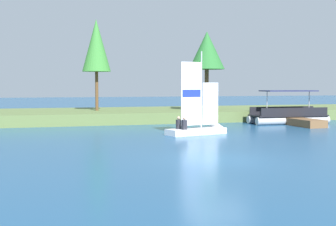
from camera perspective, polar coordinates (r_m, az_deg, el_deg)
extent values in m
plane|color=navy|center=(18.72, 6.47, -5.81)|extent=(200.00, 200.00, 0.00)
cube|color=#5B703D|center=(39.80, -5.75, -0.24)|extent=(80.00, 10.31, 0.88)
cylinder|color=brown|center=(38.90, -8.89, 2.72)|extent=(0.26, 0.26, 3.29)
cone|color=#387F33|center=(39.04, -8.95, 8.35)|extent=(2.38, 2.38, 4.37)
cylinder|color=brown|center=(38.27, 4.85, 2.88)|extent=(0.34, 0.34, 3.47)
cone|color=#286B2D|center=(38.38, 4.88, 7.81)|extent=(2.99, 2.99, 3.13)
cube|color=brown|center=(36.45, 15.34, -0.96)|extent=(1.44, 6.82, 0.54)
cube|color=white|center=(28.18, 3.54, -2.30)|extent=(4.01, 2.22, 0.36)
cone|color=white|center=(29.31, 6.59, -2.09)|extent=(1.22, 1.33, 1.12)
cylinder|color=#B7B7BC|center=(28.26, 4.19, 2.90)|extent=(0.08, 0.08, 4.74)
cube|color=white|center=(27.83, 2.95, 2.46)|extent=(1.44, 0.43, 3.82)
cube|color=#1E33B2|center=(27.83, 2.95, 2.46)|extent=(1.30, 0.39, 0.46)
cube|color=white|center=(28.69, 5.31, 1.18)|extent=(1.16, 0.35, 2.62)
cylinder|color=#B7B7BC|center=(27.93, 2.93, -1.52)|extent=(1.45, 0.46, 0.06)
cube|color=#26262D|center=(27.31, 2.06, -1.49)|extent=(0.32, 0.27, 0.57)
sphere|color=tan|center=(27.28, 2.06, -0.66)|extent=(0.20, 0.20, 0.20)
cube|color=#26262D|center=(27.74, 1.33, -1.42)|extent=(0.32, 0.27, 0.57)
sphere|color=tan|center=(27.71, 1.34, -0.61)|extent=(0.20, 0.20, 0.20)
cylinder|color=#B2B2B7|center=(37.84, 14.18, -0.74)|extent=(6.15, 0.75, 0.60)
cylinder|color=#B2B2B7|center=(36.48, 15.37, -0.91)|extent=(6.15, 0.75, 0.60)
cube|color=black|center=(37.13, 14.77, -0.28)|extent=(5.94, 2.30, 0.10)
cube|color=black|center=(37.98, 14.05, 0.34)|extent=(5.65, 0.23, 0.60)
cube|color=black|center=(36.26, 15.55, 0.17)|extent=(5.65, 0.23, 0.60)
cylinder|color=#B2B2B7|center=(38.03, 17.21, 1.22)|extent=(0.06, 0.06, 1.84)
cylinder|color=#B2B2B7|center=(36.21, 12.26, 1.19)|extent=(0.06, 0.06, 1.84)
cube|color=#1E234C|center=(37.06, 14.82, 2.69)|extent=(4.22, 2.05, 0.08)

